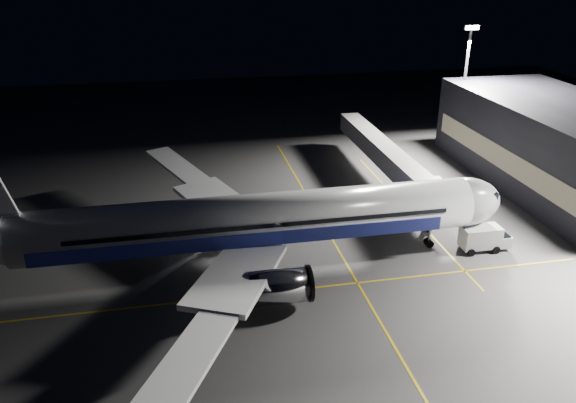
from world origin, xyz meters
The scene contains 13 objects.
ground centered at (0.00, 0.00, 0.00)m, with size 200.00×200.00×0.00m, color #4C4C4F.
guide_line_main centered at (10.00, 0.00, 0.01)m, with size 0.25×80.00×0.01m, color gold.
guide_line_cross centered at (0.00, -6.00, 0.01)m, with size 70.00×0.25×0.01m, color gold.
guide_line_side centered at (22.00, 10.00, 0.01)m, with size 0.25×40.00×0.01m, color gold.
airliner centered at (-1.08, 0.00, 5.16)m, with size 61.48×54.22×16.64m.
terminal centered at (45.98, 14.00, 6.00)m, with size 18.12×40.00×12.00m.
jet_bridge centered at (22.00, 18.06, 4.58)m, with size 3.60×34.40×6.30m.
floodlight_mast_north centered at (40.00, 31.99, 12.37)m, with size 2.40×0.68×20.70m.
service_truck centered at (26.27, -2.00, 1.56)m, with size 5.73×2.60×2.91m.
baggage_tug centered at (-1.77, 7.99, 0.87)m, with size 3.21×2.93×1.90m.
safety_cone_a centered at (3.91, 10.95, 0.28)m, with size 0.37×0.37×0.55m, color #D85409.
safety_cone_b centered at (2.81, 4.00, 0.27)m, with size 0.36×0.36×0.54m, color #D85409.
safety_cone_c centered at (3.51, 14.00, 0.27)m, with size 0.36×0.36×0.53m, color #D85409.
Camera 1 is at (-6.72, -53.05, 31.17)m, focal length 35.00 mm.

